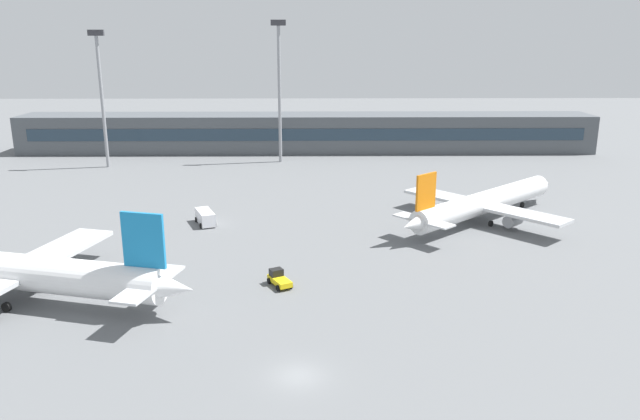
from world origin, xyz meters
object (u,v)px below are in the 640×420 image
baggage_tug_yellow (279,279)px  floodlight_tower_east (101,90)px  service_van_white (205,217)px  airplane_near (2,270)px  airplane_mid (486,202)px  floodlight_tower_west (279,83)px

baggage_tug_yellow → floodlight_tower_east: size_ratio=0.14×
baggage_tug_yellow → service_van_white: 26.67m
airplane_near → airplane_mid: size_ratio=1.40×
airplane_near → baggage_tug_yellow: bearing=6.8°
service_van_white → floodlight_tower_east: (-28.03, 42.64, 15.19)m
airplane_near → floodlight_tower_east: (-11.27, 69.79, 13.02)m
airplane_mid → baggage_tug_yellow: (-30.16, -25.14, -2.11)m
service_van_white → floodlight_tower_west: (8.93, 48.00, 16.27)m
airplane_near → airplane_mid: (59.12, 28.57, -0.38)m
airplane_mid → service_van_white: bearing=-178.1°
baggage_tug_yellow → airplane_mid: bearing=39.8°
airplane_mid → service_van_white: (-42.37, -1.42, -1.79)m
baggage_tug_yellow → floodlight_tower_west: bearing=92.6°
floodlight_tower_east → baggage_tug_yellow: bearing=-58.8°
floodlight_tower_east → service_van_white: bearing=-56.7°
service_van_white → floodlight_tower_west: floodlight_tower_west is taller
airplane_near → service_van_white: airplane_near is taller
baggage_tug_yellow → service_van_white: service_van_white is taller
floodlight_tower_west → floodlight_tower_east: 37.36m
airplane_near → floodlight_tower_east: bearing=99.2°
airplane_mid → service_van_white: size_ratio=5.48×
service_van_white → floodlight_tower_east: bearing=123.3°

